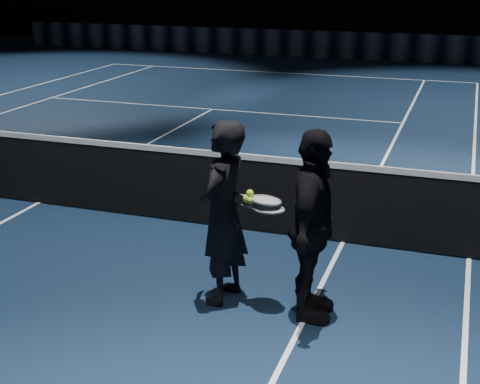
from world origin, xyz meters
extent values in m
plane|color=#0D1D31|center=(0.00, 0.00, 0.00)|extent=(36.00, 36.00, 0.00)
cube|color=black|center=(0.00, 0.00, 0.45)|extent=(12.80, 0.02, 0.86)
cube|color=white|center=(0.00, 0.00, 0.92)|extent=(12.80, 0.03, 0.07)
cube|color=black|center=(0.00, 15.50, 0.45)|extent=(22.00, 0.15, 0.90)
imported|color=black|center=(3.28, -1.71, 0.87)|extent=(0.49, 0.68, 1.74)
imported|color=black|center=(4.13, -1.77, 0.87)|extent=(0.50, 1.05, 1.74)
camera|label=1|loc=(5.30, -7.07, 3.04)|focal=50.00mm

